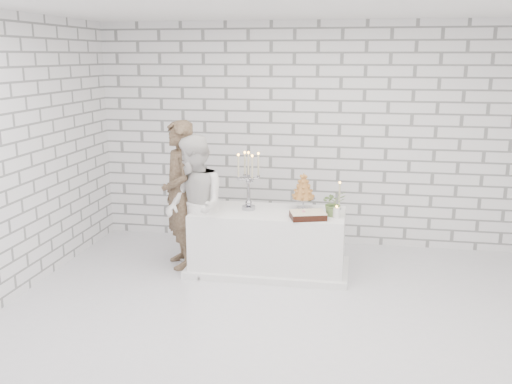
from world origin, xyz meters
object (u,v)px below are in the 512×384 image
Objects in this scene: bride at (195,206)px; candelabra at (248,181)px; croquembouche at (303,191)px; cake_table at (268,241)px; groom at (179,195)px.

candelabra is (0.58, 0.28, 0.27)m from bride.
croquembouche is at bearing 11.55° from candelabra.
croquembouche is at bearing 21.65° from cake_table.
bride is at bearing -154.14° from candelabra.
bride is (-0.83, -0.26, 0.46)m from cake_table.
cake_table is at bearing -158.35° from croquembouche.
cake_table is 0.73m from croquembouche.
candelabra is (-0.25, 0.03, 0.73)m from cake_table.
groom is 2.56× the size of candelabra.
bride is (0.26, -0.26, -0.07)m from groom.
cake_table is 1.08× the size of bride.
candelabra is at bearing 61.57° from groom.
groom is 0.87m from candelabra.
croquembouche is (1.23, 0.41, 0.14)m from bride.
groom is (-1.10, -0.00, 0.53)m from cake_table.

